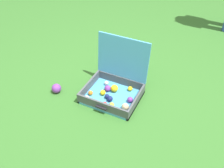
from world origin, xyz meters
TOP-DOWN VIEW (x-y plane):
  - ground_plane at (0.00, 0.00)m, footprint 16.00×16.00m
  - open_suitcase at (-0.01, 0.06)m, footprint 0.53×0.51m
  - stray_ball_on_grass at (-0.56, -0.17)m, footprint 0.10×0.10m

SIDE VIEW (x-z plane):
  - ground_plane at x=0.00m, z-range 0.00..0.00m
  - stray_ball_on_grass at x=-0.56m, z-range 0.00..0.10m
  - open_suitcase at x=-0.01m, z-range -0.16..0.39m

